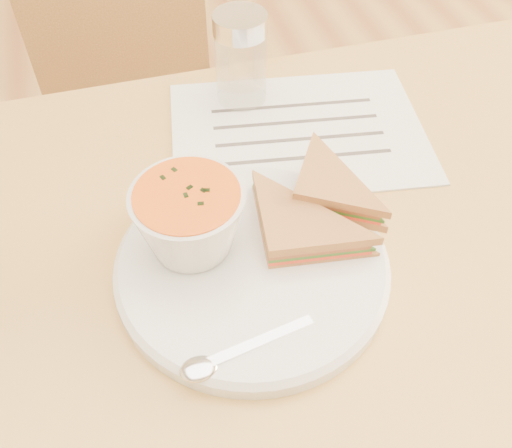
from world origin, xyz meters
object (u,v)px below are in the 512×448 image
object	(u,v)px
dining_table	(294,389)
plate	(252,267)
soup_bowl	(190,222)
chair_far	(146,165)
condiment_shaker	(241,60)

from	to	relation	value
dining_table	plate	size ratio (longest dim) A/B	3.54
soup_bowl	chair_far	bearing A→B (deg)	92.25
chair_far	soup_bowl	xyz separation A→B (m)	(0.02, -0.54, 0.40)
chair_far	soup_bowl	distance (m)	0.67
condiment_shaker	plate	bearing A→B (deg)	-102.92
plate	dining_table	bearing A→B (deg)	17.35
chair_far	plate	size ratio (longest dim) A/B	2.85
chair_far	plate	distance (m)	0.68
plate	soup_bowl	world-z (taller)	soup_bowl
dining_table	plate	bearing A→B (deg)	-162.65
dining_table	plate	world-z (taller)	plate
chair_far	plate	bearing A→B (deg)	97.88
soup_bowl	condiment_shaker	xyz separation A→B (m)	(0.12, 0.25, 0.01)
condiment_shaker	soup_bowl	bearing A→B (deg)	-115.44
plate	soup_bowl	xyz separation A→B (m)	(-0.05, 0.04, 0.05)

